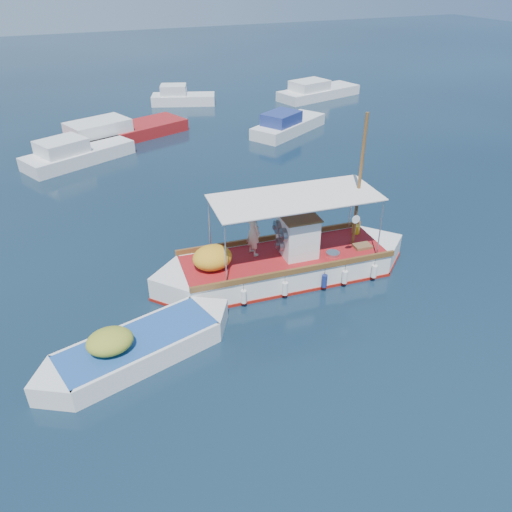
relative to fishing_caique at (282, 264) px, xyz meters
name	(u,v)px	position (x,y,z in m)	size (l,w,h in m)	color
ground	(292,285)	(0.09, -0.74, -0.57)	(160.00, 160.00, 0.00)	black
fishing_caique	(282,264)	(0.00, 0.00, 0.00)	(10.45, 3.54, 6.39)	white
dinghy	(137,349)	(-6.19, -2.44, -0.22)	(6.54, 3.06, 1.65)	white
bg_boat_nw	(75,155)	(-6.03, 16.38, -0.08)	(6.94, 4.88, 1.80)	silver
bg_boat_n	(115,134)	(-3.11, 19.61, -0.08)	(9.99, 5.91, 1.80)	maroon
bg_boat_ne	(287,126)	(8.47, 16.71, -0.08)	(6.68, 5.12, 1.80)	silver
bg_boat_e	(317,92)	(15.43, 24.87, -0.08)	(8.15, 4.38, 1.80)	silver
bg_boat_far_n	(181,98)	(3.79, 27.48, -0.08)	(5.62, 3.63, 1.80)	silver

